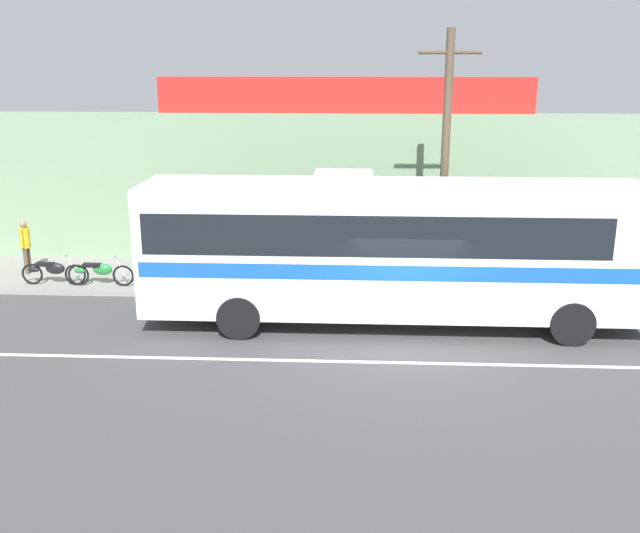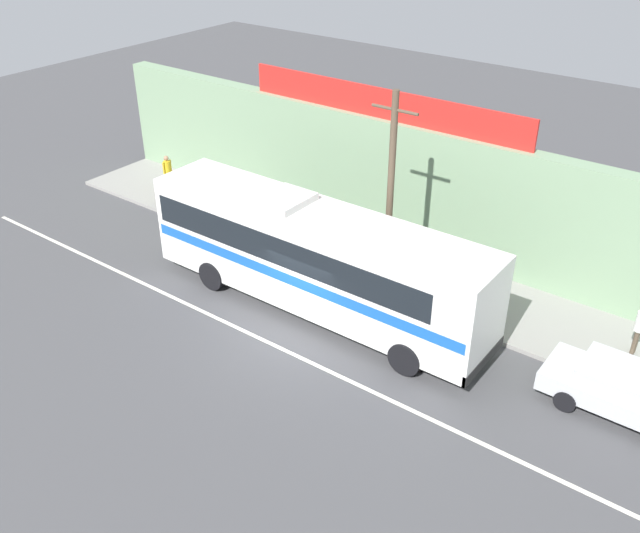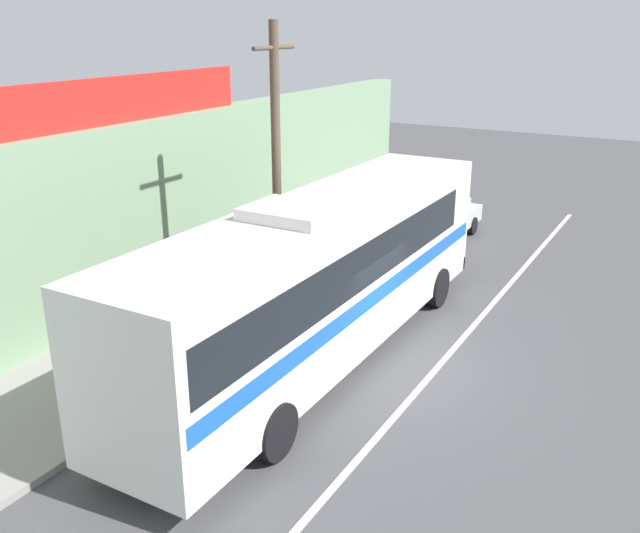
{
  "view_description": "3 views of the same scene",
  "coord_description": "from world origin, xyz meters",
  "px_view_note": "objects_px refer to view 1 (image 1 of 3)",
  "views": [
    {
      "loc": [
        -1.2,
        -15.21,
        6.33
      ],
      "look_at": [
        -2.07,
        1.76,
        1.43
      ],
      "focal_mm": 39.87,
      "sensor_mm": 36.0,
      "label": 1
    },
    {
      "loc": [
        11.43,
        -13.81,
        13.03
      ],
      "look_at": [
        -0.71,
        2.41,
        1.1
      ],
      "focal_mm": 39.01,
      "sensor_mm": 36.0,
      "label": 2
    },
    {
      "loc": [
        -12.37,
        -5.25,
        7.17
      ],
      "look_at": [
        1.13,
        2.49,
        1.58
      ],
      "focal_mm": 38.75,
      "sensor_mm": 36.0,
      "label": 3
    }
  ],
  "objects_px": {
    "motorcycle_red": "(99,271)",
    "pedestrian_far_right": "(25,243)",
    "utility_pole": "(445,162)",
    "intercity_bus": "(389,244)",
    "motorcycle_purple": "(52,270)"
  },
  "relations": [
    {
      "from": "motorcycle_red",
      "to": "pedestrian_far_right",
      "type": "xyz_separation_m",
      "value": [
        -2.64,
        1.16,
        0.52
      ]
    },
    {
      "from": "utility_pole",
      "to": "motorcycle_red",
      "type": "distance_m",
      "value": 10.17
    },
    {
      "from": "intercity_bus",
      "to": "pedestrian_far_right",
      "type": "xyz_separation_m",
      "value": [
        -10.78,
        3.48,
        -0.98
      ]
    },
    {
      "from": "motorcycle_purple",
      "to": "pedestrian_far_right",
      "type": "bearing_deg",
      "value": 137.87
    },
    {
      "from": "utility_pole",
      "to": "motorcycle_purple",
      "type": "distance_m",
      "value": 11.5
    },
    {
      "from": "utility_pole",
      "to": "motorcycle_red",
      "type": "bearing_deg",
      "value": 178.47
    },
    {
      "from": "intercity_bus",
      "to": "utility_pole",
      "type": "height_order",
      "value": "utility_pole"
    },
    {
      "from": "intercity_bus",
      "to": "motorcycle_red",
      "type": "distance_m",
      "value": 8.59
    },
    {
      "from": "intercity_bus",
      "to": "utility_pole",
      "type": "distance_m",
      "value": 3.08
    },
    {
      "from": "motorcycle_red",
      "to": "motorcycle_purple",
      "type": "relative_size",
      "value": 1.02
    },
    {
      "from": "utility_pole",
      "to": "motorcycle_red",
      "type": "relative_size",
      "value": 3.65
    },
    {
      "from": "utility_pole",
      "to": "motorcycle_purple",
      "type": "xyz_separation_m",
      "value": [
        -11.04,
        0.28,
        -3.22
      ]
    },
    {
      "from": "intercity_bus",
      "to": "utility_pole",
      "type": "xyz_separation_m",
      "value": [
        1.51,
        2.06,
        1.72
      ]
    },
    {
      "from": "motorcycle_purple",
      "to": "pedestrian_far_right",
      "type": "xyz_separation_m",
      "value": [
        -1.25,
        1.14,
        0.52
      ]
    },
    {
      "from": "utility_pole",
      "to": "pedestrian_far_right",
      "type": "distance_m",
      "value": 12.66
    }
  ]
}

